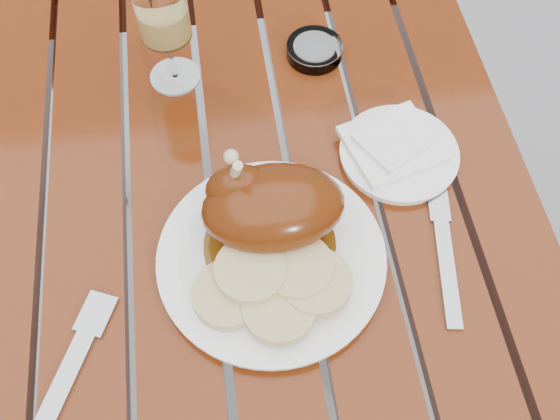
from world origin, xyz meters
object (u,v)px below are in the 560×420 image
object	(u,v)px
wine_glass	(166,33)
side_plate	(399,154)
ashtray	(314,50)
dinner_plate	(271,259)
table	(263,323)

from	to	relation	value
wine_glass	side_plate	size ratio (longest dim) A/B	1.08
wine_glass	ashtray	xyz separation A→B (m)	(0.23, 0.02, -0.08)
dinner_plate	wine_glass	size ratio (longest dim) A/B	1.60
side_plate	table	bearing A→B (deg)	-158.91
table	dinner_plate	bearing A→B (deg)	-76.61
table	wine_glass	bearing A→B (deg)	107.96
ashtray	dinner_plate	bearing A→B (deg)	-108.39
wine_glass	side_plate	distance (m)	0.38
table	ashtray	bearing A→B (deg)	66.19
table	ashtray	size ratio (longest dim) A/B	13.28
wine_glass	side_plate	bearing A→B (deg)	-32.76
table	ashtray	distance (m)	0.51
ashtray	side_plate	bearing A→B (deg)	-68.19
wine_glass	table	bearing A→B (deg)	-72.04
wine_glass	dinner_plate	bearing A→B (deg)	-72.79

